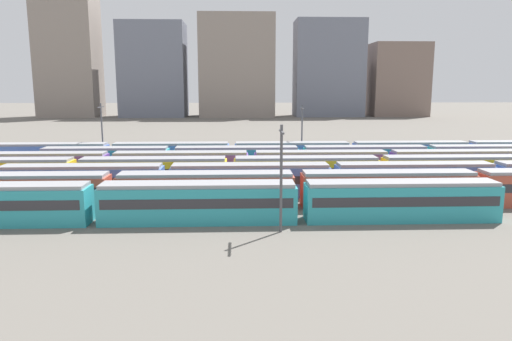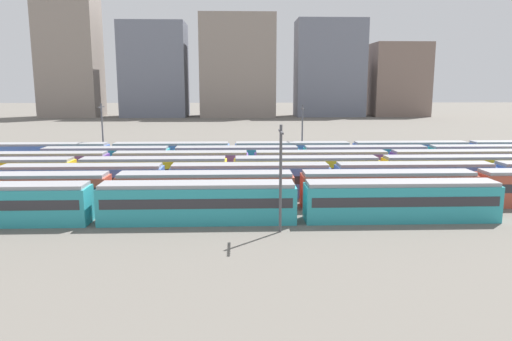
% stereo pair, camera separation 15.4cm
% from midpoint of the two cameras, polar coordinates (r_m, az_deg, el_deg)
% --- Properties ---
extents(ground_plane, '(600.00, 600.00, 0.00)m').
position_cam_midpoint_polar(ground_plane, '(62.44, -19.69, -1.97)').
color(ground_plane, '#666059').
extents(train_track_0, '(55.80, 3.06, 3.75)m').
position_cam_midpoint_polar(train_track_0, '(44.03, -6.88, -3.80)').
color(train_track_0, teal).
rests_on(train_track_0, ground_plane).
extents(train_track_1, '(74.70, 3.06, 3.75)m').
position_cam_midpoint_polar(train_track_1, '(49.32, 5.07, -2.25)').
color(train_track_1, '#BC4C38').
rests_on(train_track_1, ground_plane).
extents(train_track_2, '(74.70, 3.06, 3.75)m').
position_cam_midpoint_polar(train_track_2, '(55.10, 9.26, -1.03)').
color(train_track_2, '#4C70BC').
rests_on(train_track_2, ground_plane).
extents(train_track_3, '(112.50, 3.06, 3.75)m').
position_cam_midpoint_polar(train_track_3, '(61.79, 14.79, -0.03)').
color(train_track_3, yellow).
rests_on(train_track_3, ground_plane).
extents(train_track_4, '(74.70, 3.06, 3.75)m').
position_cam_midpoint_polar(train_track_4, '(64.29, -0.48, 0.69)').
color(train_track_4, '#6B429E').
rests_on(train_track_4, ground_plane).
extents(train_track_5, '(74.70, 3.06, 3.75)m').
position_cam_midpoint_polar(train_track_5, '(70.01, 5.51, 1.43)').
color(train_track_5, teal).
rests_on(train_track_5, ground_plane).
extents(train_track_6, '(112.50, 3.06, 3.75)m').
position_cam_midpoint_polar(train_track_6, '(76.66, 11.46, 2.03)').
color(train_track_6, '#4C70BC').
rests_on(train_track_6, ground_plane).
extents(catenary_pole_1, '(0.24, 3.20, 9.74)m').
position_cam_midpoint_polar(catenary_pole_1, '(80.06, -17.92, 4.61)').
color(catenary_pole_1, '#4C4C51').
rests_on(catenary_pole_1, ground_plane).
extents(catenary_pole_2, '(0.24, 3.20, 9.29)m').
position_cam_midpoint_polar(catenary_pole_2, '(40.16, 3.09, -0.31)').
color(catenary_pole_2, '#4C4C51').
rests_on(catenary_pole_2, ground_plane).
extents(catenary_pole_3, '(0.24, 3.20, 9.43)m').
position_cam_midpoint_polar(catenary_pole_3, '(77.58, 5.64, 4.77)').
color(catenary_pole_3, '#4C4C51').
rests_on(catenary_pole_3, ground_plane).
extents(distant_building_0, '(22.76, 17.04, 46.99)m').
position_cam_midpoint_polar(distant_building_0, '(209.07, -21.46, 12.49)').
color(distant_building_0, gray).
rests_on(distant_building_0, ground_plane).
extents(distant_building_1, '(25.90, 18.70, 37.37)m').
position_cam_midpoint_polar(distant_building_1, '(200.54, -12.08, 11.71)').
color(distant_building_1, slate).
rests_on(distant_building_1, ground_plane).
extents(distant_building_2, '(29.84, 21.81, 40.26)m').
position_cam_midpoint_polar(distant_building_2, '(197.71, -2.19, 12.36)').
color(distant_building_2, gray).
rests_on(distant_building_2, ground_plane).
extents(distant_building_3, '(27.70, 16.10, 38.73)m').
position_cam_midpoint_polar(distant_building_3, '(201.19, 8.83, 12.00)').
color(distant_building_3, slate).
rests_on(distant_building_3, ground_plane).
extents(distant_building_4, '(22.77, 15.33, 29.77)m').
position_cam_midpoint_polar(distant_building_4, '(208.53, 16.85, 10.38)').
color(distant_building_4, '#7A665B').
rests_on(distant_building_4, ground_plane).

